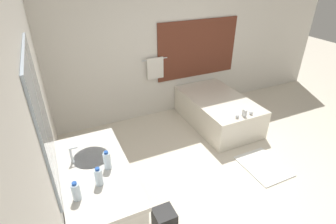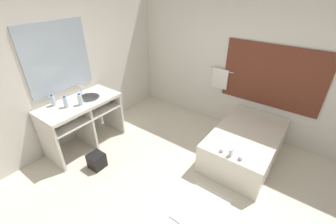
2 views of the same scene
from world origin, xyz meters
name	(u,v)px [view 1 (image 1 of 2)]	position (x,y,z in m)	size (l,w,h in m)	color
ground_plane	(234,178)	(0.00, 0.00, 0.00)	(16.00, 16.00, 0.00)	beige
wall_back_with_blinds	(169,46)	(0.02, 2.23, 1.34)	(7.40, 0.13, 2.70)	silver
wall_left_with_mirror	(43,140)	(-2.23, 0.00, 1.36)	(0.08, 7.40, 2.70)	silver
vanity_counter	(98,186)	(-1.85, -0.01, 0.65)	(0.67, 1.34, 0.90)	silver
sink_faucet	(72,155)	(-2.04, 0.17, 0.99)	(0.09, 0.04, 0.18)	silver
bathtub	(217,109)	(0.62, 1.37, 0.29)	(0.99, 1.64, 0.64)	silver
water_bottle_1	(107,160)	(-1.73, -0.07, 1.00)	(0.07, 0.07, 0.21)	silver
water_bottle_2	(76,191)	(-2.06, -0.35, 0.99)	(0.07, 0.07, 0.19)	silver
water_bottle_3	(99,177)	(-1.85, -0.25, 0.99)	(0.07, 0.07, 0.19)	silver
waste_bin	(164,220)	(-1.23, -0.31, 0.13)	(0.24, 0.24, 0.25)	black
bath_mat	(263,166)	(0.56, 0.01, 0.01)	(0.57, 0.72, 0.02)	white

